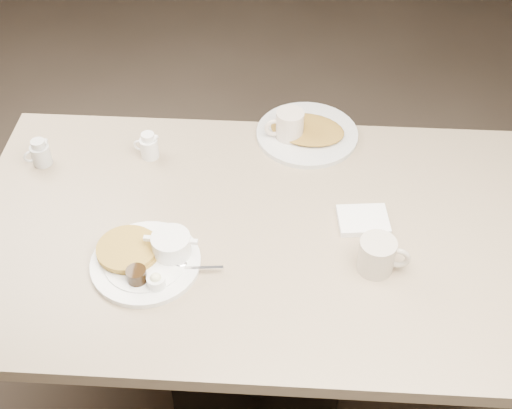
# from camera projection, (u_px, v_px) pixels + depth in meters

# --- Properties ---
(diner_table) EXTENTS (1.50, 0.90, 0.75)m
(diner_table) POSITION_uv_depth(u_px,v_px,m) (256.00, 272.00, 1.88)
(diner_table) COLOR tan
(diner_table) RESTS_ON ground
(main_plate) EXTENTS (0.33, 0.28, 0.07)m
(main_plate) POSITION_uv_depth(u_px,v_px,m) (148.00, 256.00, 1.66)
(main_plate) COLOR white
(main_plate) RESTS_ON diner_table
(coffee_mug_near) EXTENTS (0.13, 0.10, 0.09)m
(coffee_mug_near) POSITION_uv_depth(u_px,v_px,m) (378.00, 255.00, 1.63)
(coffee_mug_near) COLOR beige
(coffee_mug_near) RESTS_ON diner_table
(napkin) EXTENTS (0.14, 0.12, 0.02)m
(napkin) POSITION_uv_depth(u_px,v_px,m) (363.00, 220.00, 1.77)
(napkin) COLOR white
(napkin) RESTS_ON diner_table
(coffee_mug_far) EXTENTS (0.12, 0.09, 0.10)m
(coffee_mug_far) POSITION_uv_depth(u_px,v_px,m) (289.00, 127.00, 1.98)
(coffee_mug_far) COLOR beige
(coffee_mug_far) RESTS_ON diner_table
(creamer_left) EXTENTS (0.08, 0.06, 0.08)m
(creamer_left) POSITION_uv_depth(u_px,v_px,m) (40.00, 153.00, 1.92)
(creamer_left) COLOR silver
(creamer_left) RESTS_ON diner_table
(creamer_right) EXTENTS (0.08, 0.07, 0.08)m
(creamer_right) POSITION_uv_depth(u_px,v_px,m) (149.00, 146.00, 1.94)
(creamer_right) COLOR white
(creamer_right) RESTS_ON diner_table
(hash_plate) EXTENTS (0.36, 0.36, 0.04)m
(hash_plate) POSITION_uv_depth(u_px,v_px,m) (307.00, 133.00, 2.02)
(hash_plate) COLOR silver
(hash_plate) RESTS_ON diner_table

